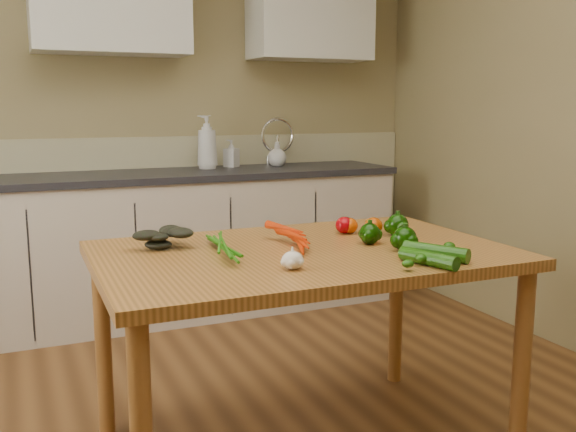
# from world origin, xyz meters

# --- Properties ---
(room) EXTENTS (4.04, 5.04, 2.64)m
(room) POSITION_xyz_m (0.00, 0.17, 1.25)
(room) COLOR brown
(room) RESTS_ON ground
(counter_run) EXTENTS (2.84, 0.64, 1.14)m
(counter_run) POSITION_xyz_m (0.21, 2.19, 0.46)
(counter_run) COLOR beige
(counter_run) RESTS_ON ground
(table) EXTENTS (1.47, 0.96, 0.78)m
(table) POSITION_xyz_m (0.25, 0.38, 0.70)
(table) COLOR #AB6E31
(table) RESTS_ON ground
(soap_bottle_a) EXTENTS (0.19, 0.19, 0.34)m
(soap_bottle_a) POSITION_xyz_m (0.46, 2.27, 1.07)
(soap_bottle_a) COLOR silver
(soap_bottle_a) RESTS_ON counter_run
(soap_bottle_b) EXTENTS (0.11, 0.11, 0.18)m
(soap_bottle_b) POSITION_xyz_m (0.64, 2.34, 0.99)
(soap_bottle_b) COLOR silver
(soap_bottle_b) RESTS_ON counter_run
(soap_bottle_c) EXTENTS (0.18, 0.18, 0.16)m
(soap_bottle_c) POSITION_xyz_m (0.94, 2.27, 0.98)
(soap_bottle_c) COLOR silver
(soap_bottle_c) RESTS_ON counter_run
(carrot_bunch) EXTENTS (0.27, 0.21, 0.07)m
(carrot_bunch) POSITION_xyz_m (0.15, 0.44, 0.82)
(carrot_bunch) COLOR red
(carrot_bunch) RESTS_ON table
(leafy_greens) EXTENTS (0.21, 0.19, 0.10)m
(leafy_greens) POSITION_xyz_m (-0.21, 0.62, 0.84)
(leafy_greens) COLOR black
(leafy_greens) RESTS_ON table
(garlic_bulb) EXTENTS (0.07, 0.07, 0.06)m
(garlic_bulb) POSITION_xyz_m (0.10, 0.13, 0.81)
(garlic_bulb) COLOR white
(garlic_bulb) RESTS_ON table
(pepper_a) EXTENTS (0.08, 0.08, 0.08)m
(pepper_a) POSITION_xyz_m (0.52, 0.37, 0.82)
(pepper_a) COLOR black
(pepper_a) RESTS_ON table
(pepper_b) EXTENTS (0.09, 0.09, 0.09)m
(pepper_b) POSITION_xyz_m (0.70, 0.45, 0.83)
(pepper_b) COLOR black
(pepper_b) RESTS_ON table
(pepper_c) EXTENTS (0.09, 0.09, 0.09)m
(pepper_c) POSITION_xyz_m (0.57, 0.21, 0.83)
(pepper_c) COLOR black
(pepper_c) RESTS_ON table
(tomato_a) EXTENTS (0.08, 0.08, 0.07)m
(tomato_a) POSITION_xyz_m (0.53, 0.58, 0.82)
(tomato_a) COLOR #980209
(tomato_a) RESTS_ON table
(tomato_b) EXTENTS (0.07, 0.07, 0.06)m
(tomato_b) POSITION_xyz_m (0.54, 0.57, 0.82)
(tomato_b) COLOR #C84505
(tomato_b) RESTS_ON table
(tomato_c) EXTENTS (0.07, 0.07, 0.07)m
(tomato_c) POSITION_xyz_m (0.63, 0.52, 0.82)
(tomato_c) COLOR #C84505
(tomato_c) RESTS_ON table
(zucchini_a) EXTENTS (0.16, 0.22, 0.05)m
(zucchini_a) POSITION_xyz_m (0.60, 0.06, 0.81)
(zucchini_a) COLOR #134006
(zucchini_a) RESTS_ON table
(zucchini_b) EXTENTS (0.11, 0.22, 0.05)m
(zucchini_b) POSITION_xyz_m (0.52, -0.00, 0.81)
(zucchini_b) COLOR #134006
(zucchini_b) RESTS_ON table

